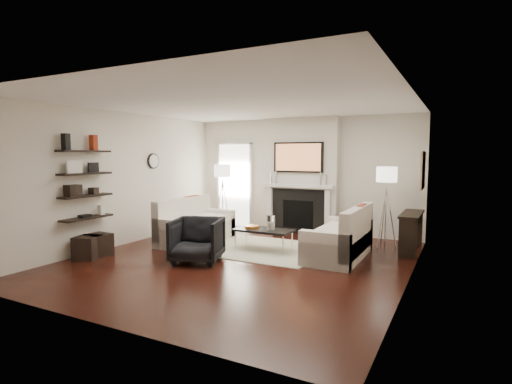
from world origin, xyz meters
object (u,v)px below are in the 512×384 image
at_px(coffee_table, 264,230).
at_px(armchair, 197,238).
at_px(loveseat_left_base, 196,232).
at_px(lamp_left_shade, 222,171).
at_px(loveseat_right_base, 338,246).
at_px(lamp_right_shade, 387,174).
at_px(ottoman_near, 98,245).

bearing_deg(coffee_table, armchair, -118.37).
distance_m(loveseat_left_base, lamp_left_shade, 1.99).
bearing_deg(coffee_table, loveseat_left_base, 178.72).
bearing_deg(loveseat_right_base, coffee_table, -172.50).
relative_size(loveseat_right_base, coffee_table, 1.64).
bearing_deg(lamp_right_shade, ottoman_near, -144.83).
bearing_deg(coffee_table, loveseat_right_base, 7.50).
xyz_separation_m(loveseat_left_base, lamp_right_shade, (3.60, 1.43, 1.24)).
xyz_separation_m(lamp_right_shade, ottoman_near, (-4.52, -3.19, -1.25)).
bearing_deg(loveseat_right_base, lamp_left_shade, 157.41).
bearing_deg(lamp_right_shade, lamp_left_shade, 178.55).
xyz_separation_m(coffee_table, lamp_left_shade, (-1.90, 1.56, 1.05)).
xyz_separation_m(coffee_table, ottoman_near, (-2.52, -1.72, -0.20)).
height_order(loveseat_right_base, armchair, armchair).
relative_size(armchair, ottoman_near, 2.08).
distance_m(loveseat_left_base, armchair, 1.59).
relative_size(loveseat_left_base, coffee_table, 1.64).
distance_m(loveseat_right_base, ottoman_near, 4.37).
height_order(loveseat_right_base, lamp_left_shade, lamp_left_shade).
distance_m(lamp_left_shade, ottoman_near, 3.57).
height_order(armchair, lamp_right_shade, lamp_right_shade).
xyz_separation_m(loveseat_right_base, lamp_left_shade, (-3.31, 1.38, 1.24)).
bearing_deg(loveseat_right_base, ottoman_near, -154.09).
bearing_deg(armchair, lamp_right_shade, 26.65).
distance_m(armchair, lamp_left_shade, 3.23).
bearing_deg(coffee_table, lamp_right_shade, 36.19).
xyz_separation_m(loveseat_right_base, ottoman_near, (-3.93, -1.91, -0.01)).
xyz_separation_m(loveseat_left_base, loveseat_right_base, (3.01, 0.15, 0.00)).
bearing_deg(loveseat_right_base, armchair, -145.63).
xyz_separation_m(loveseat_right_base, lamp_right_shade, (0.59, 1.28, 1.24)).
distance_m(coffee_table, lamp_left_shade, 2.67).
relative_size(lamp_right_shade, ottoman_near, 1.00).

